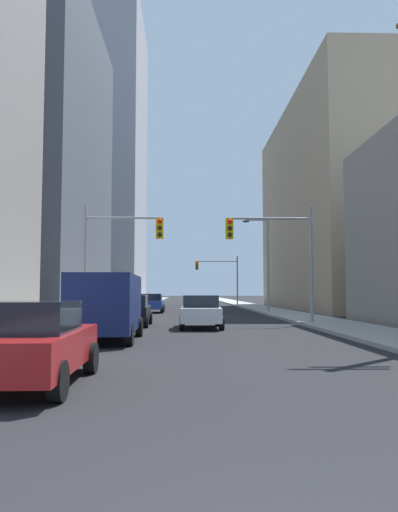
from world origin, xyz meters
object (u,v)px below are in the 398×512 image
at_px(traffic_signal_near_left, 119,244).
at_px(traffic_signal_near_right, 273,244).
at_px(traffic_signal_far_right, 219,272).
at_px(sedan_white, 201,311).
at_px(sedan_black, 130,310).
at_px(cargo_van_navy, 107,303).
at_px(sedan_red, 28,343).
at_px(sedan_blue, 152,303).

height_order(traffic_signal_near_left, traffic_signal_near_right, same).
distance_m(traffic_signal_near_left, traffic_signal_far_right, 36.52).
relative_size(sedan_white, sedan_black, 1.00).
relative_size(cargo_van_navy, sedan_red, 1.24).
distance_m(sedan_blue, traffic_signal_far_right, 21.81).
distance_m(sedan_blue, traffic_signal_near_left, 15.67).
distance_m(sedan_red, traffic_signal_far_right, 52.18).
xyz_separation_m(traffic_signal_near_left, traffic_signal_far_right, (7.39, 35.77, 0.06)).
height_order(sedan_white, traffic_signal_near_right, traffic_signal_near_right).
distance_m(sedan_black, sedan_blue, 15.59).
bearing_deg(sedan_white, traffic_signal_near_left, 155.74).
bearing_deg(traffic_signal_far_right, cargo_van_navy, -98.86).
bearing_deg(sedan_black, cargo_van_navy, -90.00).
bearing_deg(sedan_red, traffic_signal_far_right, 82.40).
bearing_deg(sedan_blue, cargo_van_navy, -90.00).
height_order(traffic_signal_near_left, traffic_signal_far_right, same).
relative_size(sedan_red, sedan_white, 1.00).
bearing_deg(traffic_signal_far_right, sedan_red, -97.60).
distance_m(sedan_black, traffic_signal_far_right, 36.83).
distance_m(traffic_signal_near_right, traffic_signal_far_right, 35.77).
bearing_deg(traffic_signal_near_right, traffic_signal_far_right, 90.61).
bearing_deg(sedan_red, cargo_van_navy, 89.16).
bearing_deg(sedan_red, traffic_signal_near_left, 91.82).
bearing_deg(traffic_signal_near_right, traffic_signal_near_left, -180.00).
xyz_separation_m(sedan_blue, traffic_signal_near_left, (-0.62, -15.31, 3.28)).
relative_size(sedan_red, sedan_black, 1.00).
height_order(sedan_black, traffic_signal_far_right, traffic_signal_far_right).
xyz_separation_m(sedan_blue, traffic_signal_near_right, (7.15, -15.31, 3.30)).
height_order(sedan_white, traffic_signal_far_right, traffic_signal_far_right).
bearing_deg(sedan_blue, traffic_signal_far_right, 71.70).
relative_size(sedan_blue, traffic_signal_near_left, 0.70).
height_order(sedan_white, sedan_black, same).
height_order(cargo_van_navy, traffic_signal_far_right, traffic_signal_far_right).
xyz_separation_m(sedan_red, traffic_signal_near_right, (7.27, 15.85, 3.30)).
relative_size(sedan_white, sedan_blue, 1.01).
distance_m(cargo_van_navy, traffic_signal_far_right, 44.05).
bearing_deg(traffic_signal_near_left, sedan_white, -24.26).
distance_m(sedan_red, traffic_signal_near_right, 17.75).
relative_size(sedan_red, traffic_signal_near_left, 0.71).
distance_m(sedan_black, traffic_signal_near_left, 3.35).
distance_m(cargo_van_navy, sedan_blue, 22.99).
height_order(sedan_black, traffic_signal_near_left, traffic_signal_near_left).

